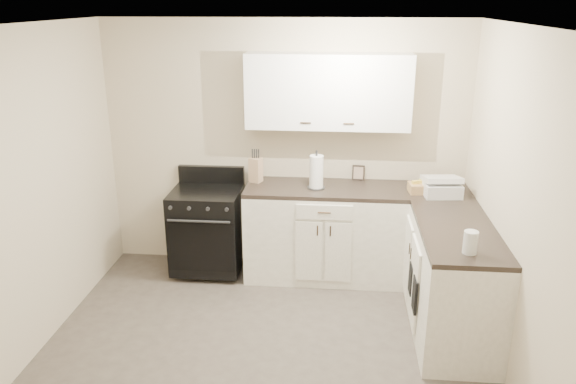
# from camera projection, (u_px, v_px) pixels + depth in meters

# --- Properties ---
(floor) EXTENTS (3.60, 3.60, 0.00)m
(floor) POSITION_uv_depth(u_px,v_px,m) (263.00, 362.00, 4.35)
(floor) COLOR #473F38
(floor) RESTS_ON ground
(ceiling) EXTENTS (3.60, 3.60, 0.00)m
(ceiling) POSITION_uv_depth(u_px,v_px,m) (257.00, 26.00, 3.53)
(ceiling) COLOR white
(ceiling) RESTS_ON wall_back
(wall_back) EXTENTS (3.60, 0.00, 3.60)m
(wall_back) POSITION_uv_depth(u_px,v_px,m) (285.00, 147.00, 5.63)
(wall_back) COLOR beige
(wall_back) RESTS_ON ground
(wall_right) EXTENTS (0.00, 3.60, 3.60)m
(wall_right) POSITION_uv_depth(u_px,v_px,m) (524.00, 220.00, 3.79)
(wall_right) COLOR beige
(wall_right) RESTS_ON ground
(wall_left) EXTENTS (0.00, 3.60, 3.60)m
(wall_left) POSITION_uv_depth(u_px,v_px,m) (16.00, 203.00, 4.09)
(wall_left) COLOR beige
(wall_left) RESTS_ON ground
(wall_front) EXTENTS (3.60, 0.00, 3.60)m
(wall_front) POSITION_uv_depth(u_px,v_px,m) (198.00, 372.00, 2.25)
(wall_front) COLOR beige
(wall_front) RESTS_ON ground
(base_cabinets_back) EXTENTS (1.55, 0.60, 0.90)m
(base_cabinets_back) POSITION_uv_depth(u_px,v_px,m) (325.00, 234.00, 5.58)
(base_cabinets_back) COLOR white
(base_cabinets_back) RESTS_ON floor
(base_cabinets_right) EXTENTS (0.60, 1.90, 0.90)m
(base_cabinets_right) POSITION_uv_depth(u_px,v_px,m) (446.00, 268.00, 4.87)
(base_cabinets_right) COLOR white
(base_cabinets_right) RESTS_ON floor
(countertop_back) EXTENTS (1.55, 0.60, 0.04)m
(countertop_back) POSITION_uv_depth(u_px,v_px,m) (326.00, 189.00, 5.42)
(countertop_back) COLOR black
(countertop_back) RESTS_ON base_cabinets_back
(countertop_right) EXTENTS (0.60, 1.90, 0.04)m
(countertop_right) POSITION_uv_depth(u_px,v_px,m) (451.00, 218.00, 4.72)
(countertop_right) COLOR black
(countertop_right) RESTS_ON base_cabinets_right
(upper_cabinets) EXTENTS (1.55, 0.30, 0.70)m
(upper_cabinets) POSITION_uv_depth(u_px,v_px,m) (328.00, 91.00, 5.26)
(upper_cabinets) COLOR white
(upper_cabinets) RESTS_ON wall_back
(stove) EXTENTS (0.68, 0.58, 0.82)m
(stove) POSITION_uv_depth(u_px,v_px,m) (207.00, 230.00, 5.65)
(stove) COLOR black
(stove) RESTS_ON floor
(knife_block) EXTENTS (0.14, 0.13, 0.24)m
(knife_block) POSITION_uv_depth(u_px,v_px,m) (256.00, 170.00, 5.54)
(knife_block) COLOR tan
(knife_block) RESTS_ON countertop_back
(paper_towel) EXTENTS (0.14, 0.14, 0.32)m
(paper_towel) POSITION_uv_depth(u_px,v_px,m) (316.00, 172.00, 5.34)
(paper_towel) COLOR white
(paper_towel) RESTS_ON countertop_back
(picture_frame) EXTENTS (0.12, 0.05, 0.15)m
(picture_frame) POSITION_uv_depth(u_px,v_px,m) (358.00, 173.00, 5.61)
(picture_frame) COLOR black
(picture_frame) RESTS_ON countertop_back
(wicker_basket) EXTENTS (0.28, 0.20, 0.09)m
(wicker_basket) POSITION_uv_depth(u_px,v_px,m) (423.00, 188.00, 5.26)
(wicker_basket) COLOR tan
(wicker_basket) RESTS_ON countertop_right
(countertop_grill) EXTENTS (0.36, 0.34, 0.12)m
(countertop_grill) POSITION_uv_depth(u_px,v_px,m) (441.00, 189.00, 5.19)
(countertop_grill) COLOR silver
(countertop_grill) RESTS_ON countertop_right
(glass_jar) EXTENTS (0.13, 0.13, 0.17)m
(glass_jar) POSITION_uv_depth(u_px,v_px,m) (470.00, 242.00, 3.99)
(glass_jar) COLOR silver
(glass_jar) RESTS_ON countertop_right
(oven_mitt_near) EXTENTS (0.02, 0.16, 0.28)m
(oven_mitt_near) POSITION_uv_depth(u_px,v_px,m) (415.00, 295.00, 4.47)
(oven_mitt_near) COLOR black
(oven_mitt_near) RESTS_ON base_cabinets_right
(oven_mitt_far) EXTENTS (0.02, 0.15, 0.26)m
(oven_mitt_far) POSITION_uv_depth(u_px,v_px,m) (411.00, 279.00, 4.72)
(oven_mitt_far) COLOR black
(oven_mitt_far) RESTS_ON base_cabinets_right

